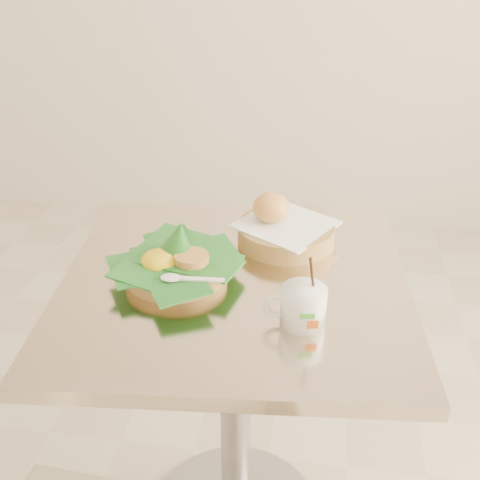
# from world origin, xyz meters

# --- Properties ---
(cafe_table) EXTENTS (0.76, 0.76, 0.75)m
(cafe_table) POSITION_xyz_m (0.16, 0.01, 0.53)
(cafe_table) COLOR gray
(cafe_table) RESTS_ON floor
(rice_basket) EXTENTS (0.26, 0.26, 0.13)m
(rice_basket) POSITION_xyz_m (0.04, 0.00, 0.78)
(rice_basket) COLOR #A98248
(rice_basket) RESTS_ON cafe_table
(bread_basket) EXTENTS (0.25, 0.25, 0.11)m
(bread_basket) POSITION_xyz_m (0.24, 0.18, 0.78)
(bread_basket) COLOR #A98248
(bread_basket) RESTS_ON cafe_table
(coffee_mug) EXTENTS (0.11, 0.09, 0.14)m
(coffee_mug) POSITION_xyz_m (0.30, -0.12, 0.79)
(coffee_mug) COLOR white
(coffee_mug) RESTS_ON cafe_table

